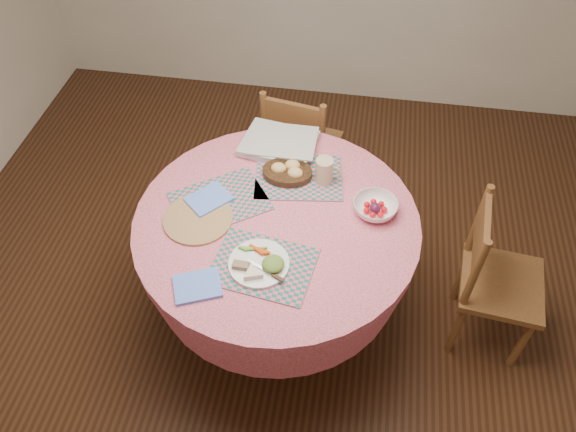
% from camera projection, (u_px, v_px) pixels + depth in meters
% --- Properties ---
extents(ground, '(4.00, 4.00, 0.00)m').
position_uv_depth(ground, '(279.00, 313.00, 2.97)').
color(ground, '#331C0F').
rests_on(ground, ground).
extents(room_envelope, '(4.01, 4.01, 2.71)m').
position_uv_depth(room_envelope, '(272.00, 7.00, 1.70)').
color(room_envelope, silver).
rests_on(room_envelope, ground).
extents(dining_table, '(1.24, 1.24, 0.75)m').
position_uv_depth(dining_table, '(277.00, 248.00, 2.56)').
color(dining_table, pink).
rests_on(dining_table, ground).
extents(chair_right, '(0.41, 0.43, 0.84)m').
position_uv_depth(chair_right, '(493.00, 277.00, 2.59)').
color(chair_right, brown).
rests_on(chair_right, ground).
extents(chair_back, '(0.46, 0.44, 0.85)m').
position_uv_depth(chair_back, '(299.00, 146.00, 3.20)').
color(chair_back, brown).
rests_on(chair_back, ground).
extents(placemat_front, '(0.44, 0.35, 0.01)m').
position_uv_depth(placemat_front, '(263.00, 266.00, 2.24)').
color(placemat_front, '#136D62').
rests_on(placemat_front, dining_table).
extents(placemat_left, '(0.50, 0.48, 0.01)m').
position_uv_depth(placemat_left, '(220.00, 201.00, 2.48)').
color(placemat_left, '#136D62').
rests_on(placemat_left, dining_table).
extents(placemat_back, '(0.44, 0.35, 0.01)m').
position_uv_depth(placemat_back, '(299.00, 177.00, 2.58)').
color(placemat_back, '#136D62').
rests_on(placemat_back, dining_table).
extents(wicker_trivet, '(0.30, 0.30, 0.01)m').
position_uv_depth(wicker_trivet, '(198.00, 219.00, 2.41)').
color(wicker_trivet, brown).
rests_on(wicker_trivet, dining_table).
extents(napkin_near, '(0.22, 0.20, 0.01)m').
position_uv_depth(napkin_near, '(197.00, 286.00, 2.17)').
color(napkin_near, '#5E84F2').
rests_on(napkin_near, dining_table).
extents(napkin_far, '(0.22, 0.23, 0.01)m').
position_uv_depth(napkin_far, '(209.00, 199.00, 2.47)').
color(napkin_far, '#5E84F2').
rests_on(napkin_far, placemat_left).
extents(dinner_plate, '(0.25, 0.25, 0.05)m').
position_uv_depth(dinner_plate, '(261.00, 264.00, 2.23)').
color(dinner_plate, white).
rests_on(dinner_plate, placemat_front).
extents(bread_bowl, '(0.23, 0.23, 0.08)m').
position_uv_depth(bread_bowl, '(288.00, 171.00, 2.57)').
color(bread_bowl, black).
rests_on(bread_bowl, placemat_back).
extents(latte_mug, '(0.12, 0.08, 0.12)m').
position_uv_depth(latte_mug, '(325.00, 171.00, 2.52)').
color(latte_mug, tan).
rests_on(latte_mug, placemat_back).
extents(fruit_bowl, '(0.23, 0.23, 0.06)m').
position_uv_depth(fruit_bowl, '(375.00, 208.00, 2.42)').
color(fruit_bowl, white).
rests_on(fruit_bowl, dining_table).
extents(newspaper_stack, '(0.38, 0.32, 0.04)m').
position_uv_depth(newspaper_stack, '(279.00, 143.00, 2.71)').
color(newspaper_stack, silver).
rests_on(newspaper_stack, dining_table).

